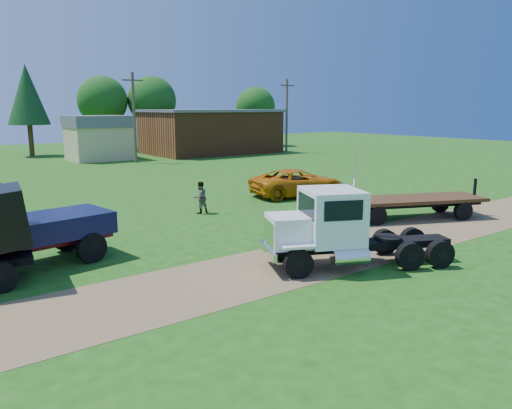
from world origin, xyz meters
TOP-DOWN VIEW (x-y plane):
  - ground at (0.00, 0.00)m, footprint 140.00×140.00m
  - dirt_track at (0.00, 0.00)m, footprint 120.00×4.20m
  - white_semi_tractor at (-2.17, -1.13)m, footprint 6.85×4.65m
  - navy_truck at (-11.66, 5.11)m, footprint 7.06×3.28m
  - orange_pickup at (6.37, 10.45)m, footprint 6.58×3.99m
  - flatbed_trailer at (6.60, 2.08)m, footprint 7.79×5.03m
  - spectator_a at (1.08, 0.26)m, footprint 0.85×0.79m
  - spectator_b at (-1.34, 9.53)m, footprint 0.85×0.67m
  - brick_building at (18.00, 40.00)m, footprint 15.40×10.40m
  - tan_shed at (4.00, 40.00)m, footprint 6.20×5.40m
  - utility_poles at (6.00, 35.00)m, footprint 42.20×0.28m
  - tree_row at (5.16, 50.35)m, footprint 58.15×12.73m

SIDE VIEW (x-z plane):
  - ground at x=0.00m, z-range 0.00..0.00m
  - dirt_track at x=0.00m, z-range 0.00..0.01m
  - flatbed_trailer at x=6.60m, z-range -0.14..1.79m
  - spectator_b at x=-1.34m, z-range 0.00..1.70m
  - orange_pickup at x=6.37m, z-range 0.00..1.71m
  - spectator_a at x=1.08m, z-range 0.00..1.95m
  - white_semi_tractor at x=-2.17m, z-range -0.65..3.46m
  - navy_truck at x=-11.66m, z-range 0.03..3.03m
  - tan_shed at x=4.00m, z-range 0.07..4.77m
  - brick_building at x=18.00m, z-range 0.01..5.31m
  - utility_poles at x=6.00m, z-range 0.21..9.21m
  - tree_row at x=5.16m, z-range 0.90..11.28m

